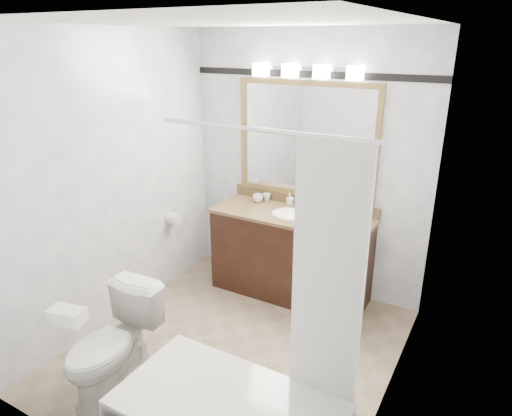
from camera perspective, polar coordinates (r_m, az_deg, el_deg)
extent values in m
cube|color=gray|center=(3.94, -2.53, -17.21)|extent=(2.40, 2.60, 0.01)
cube|color=white|center=(3.12, -3.30, 22.32)|extent=(2.40, 2.60, 0.01)
cube|color=white|center=(4.43, 6.24, 5.26)|extent=(2.40, 0.01, 2.50)
cube|color=white|center=(2.43, -19.75, -9.14)|extent=(2.40, 0.01, 2.50)
cube|color=white|center=(4.07, -17.36, 3.07)|extent=(0.01, 2.60, 2.50)
cube|color=white|center=(2.91, 17.69, -3.91)|extent=(0.01, 2.60, 2.50)
cube|color=black|center=(4.48, 4.32, -6.01)|extent=(1.50, 0.55, 0.82)
cube|color=olive|center=(4.31, 4.47, -0.94)|extent=(1.53, 0.58, 0.03)
cube|color=olive|center=(4.52, 5.97, 0.92)|extent=(1.53, 0.03, 0.10)
ellipsoid|color=white|center=(4.31, 4.47, -1.13)|extent=(0.44, 0.34, 0.14)
cube|color=olive|center=(4.27, 6.51, 15.27)|extent=(1.40, 0.04, 0.05)
cube|color=olive|center=(4.49, 5.98, 1.80)|extent=(1.40, 0.04, 0.05)
cube|color=olive|center=(4.65, -1.49, 9.27)|extent=(0.05, 0.04, 1.00)
cube|color=olive|center=(4.13, 14.88, 7.17)|extent=(0.05, 0.04, 1.00)
cube|color=white|center=(4.35, 6.26, 8.38)|extent=(1.30, 0.01, 1.00)
cube|color=silver|center=(4.25, 6.52, 16.94)|extent=(0.90, 0.05, 0.03)
cube|color=white|center=(4.41, 0.63, 16.92)|extent=(0.12, 0.12, 0.12)
cube|color=white|center=(4.27, 4.30, 16.75)|extent=(0.12, 0.12, 0.12)
cube|color=white|center=(4.15, 8.20, 16.50)|extent=(0.12, 0.12, 0.12)
cube|color=white|center=(4.05, 12.30, 16.16)|extent=(0.12, 0.12, 0.12)
cube|color=black|center=(4.28, 6.63, 16.28)|extent=(2.40, 0.01, 0.06)
cylinder|color=silver|center=(2.43, 0.66, 9.73)|extent=(1.30, 0.02, 0.02)
cube|color=white|center=(2.52, 8.95, -8.93)|extent=(0.40, 0.04, 1.55)
cylinder|color=white|center=(4.66, -10.24, -1.31)|extent=(0.11, 0.12, 0.12)
imported|color=white|center=(3.49, -17.58, -16.06)|extent=(0.45, 0.76, 0.76)
cube|color=white|center=(3.11, -22.56, -12.30)|extent=(0.24, 0.17, 0.09)
cylinder|color=black|center=(4.05, 9.10, -2.21)|extent=(0.17, 0.17, 0.02)
cylinder|color=black|center=(4.05, 9.57, -0.37)|extent=(0.14, 0.14, 0.24)
sphere|color=black|center=(4.01, 9.68, 1.26)|extent=(0.15, 0.15, 0.15)
cube|color=black|center=(3.96, 9.13, 0.40)|extent=(0.11, 0.11, 0.05)
cylinder|color=silver|center=(4.02, 8.99, -1.92)|extent=(0.06, 0.06, 0.06)
imported|color=white|center=(4.60, 0.24, 1.25)|extent=(0.12, 0.12, 0.08)
imported|color=white|center=(4.63, 1.36, 1.36)|extent=(0.10, 0.10, 0.07)
imported|color=white|center=(4.52, 4.25, 1.08)|extent=(0.07, 0.07, 0.12)
imported|color=white|center=(4.46, 6.34, 0.49)|extent=(0.08, 0.08, 0.08)
cube|color=beige|center=(4.34, 7.08, -0.48)|extent=(0.09, 0.07, 0.02)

